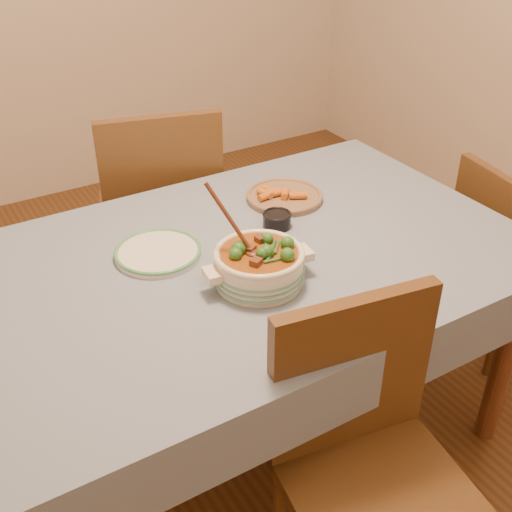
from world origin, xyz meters
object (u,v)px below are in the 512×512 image
at_px(fried_plate, 284,195).
at_px(chair_far, 161,208).
at_px(stew_casserole, 259,263).
at_px(white_plate, 158,252).
at_px(chair_near, 368,456).
at_px(chair_right, 501,252).
at_px(condiment_bowl, 277,219).
at_px(dining_table, 246,281).

distance_m(fried_plate, chair_far, 0.62).
relative_size(stew_casserole, white_plate, 0.97).
distance_m(stew_casserole, white_plate, 0.33).
height_order(chair_near, chair_right, chair_near).
bearing_deg(white_plate, chair_near, -74.86).
relative_size(stew_casserole, fried_plate, 0.97).
height_order(fried_plate, chair_near, chair_near).
bearing_deg(stew_casserole, white_plate, 123.97).
bearing_deg(white_plate, condiment_bowl, -5.05).
height_order(fried_plate, chair_right, chair_right).
xyz_separation_m(condiment_bowl, fried_plate, (0.12, 0.14, -0.01)).
height_order(dining_table, chair_near, chair_near).
bearing_deg(chair_near, fried_plate, 78.82).
xyz_separation_m(stew_casserole, white_plate, (-0.18, 0.27, -0.05)).
relative_size(stew_casserole, chair_near, 0.34).
relative_size(stew_casserole, condiment_bowl, 3.03).
bearing_deg(condiment_bowl, white_plate, 174.95).
xyz_separation_m(chair_far, chair_near, (-0.07, -1.37, -0.03)).
relative_size(dining_table, white_plate, 5.17).
distance_m(stew_casserole, condiment_bowl, 0.32).
xyz_separation_m(white_plate, chair_near, (0.20, -0.75, -0.25)).
height_order(stew_casserole, condiment_bowl, stew_casserole).
xyz_separation_m(chair_near, chair_right, (1.11, 0.54, -0.06)).
distance_m(white_plate, condiment_bowl, 0.39).
height_order(condiment_bowl, chair_far, chair_far).
height_order(dining_table, condiment_bowl, condiment_bowl).
height_order(condiment_bowl, chair_right, same).
height_order(stew_casserole, chair_near, stew_casserole).
bearing_deg(dining_table, condiment_bowl, 29.55).
relative_size(white_plate, condiment_bowl, 3.13).
xyz_separation_m(dining_table, chair_right, (1.09, -0.08, -0.21)).
bearing_deg(chair_right, chair_far, 61.03).
bearing_deg(dining_table, fried_plate, 39.28).
xyz_separation_m(stew_casserole, chair_far, (0.09, 0.90, -0.27)).
height_order(chair_far, chair_right, chair_far).
bearing_deg(chair_near, chair_far, 95.87).
xyz_separation_m(dining_table, white_plate, (-0.22, 0.13, 0.10)).
height_order(white_plate, chair_far, chair_far).
bearing_deg(stew_casserole, chair_near, -87.56).
height_order(fried_plate, chair_far, chair_far).
distance_m(fried_plate, chair_near, 0.94).
bearing_deg(chair_right, chair_near, 125.80).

